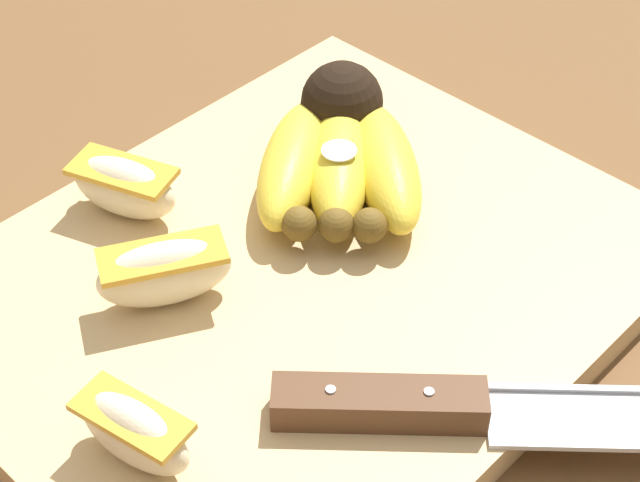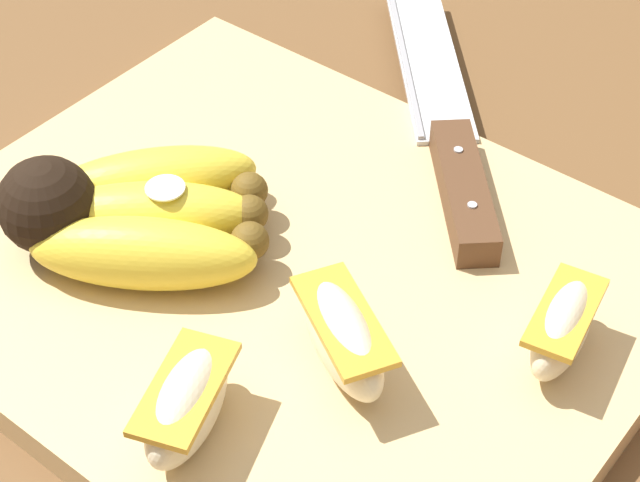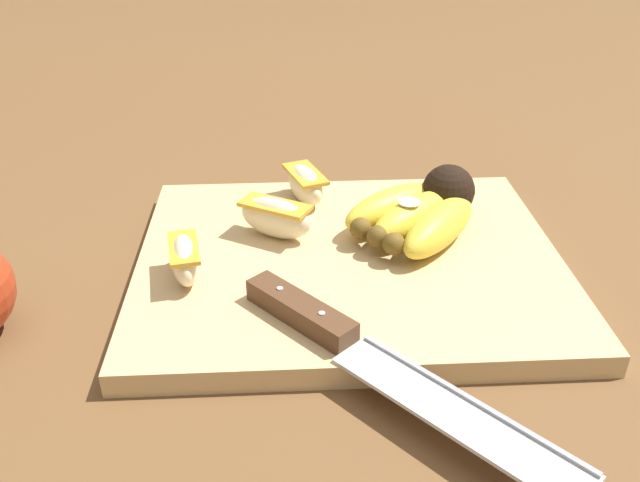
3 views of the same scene
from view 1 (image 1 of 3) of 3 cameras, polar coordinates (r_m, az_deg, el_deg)
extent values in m
plane|color=brown|center=(0.57, 0.93, -3.22)|extent=(6.00, 6.00, 0.00)
cube|color=tan|center=(0.57, -0.98, -2.29)|extent=(0.37, 0.30, 0.02)
sphere|color=black|center=(0.63, 1.21, 7.60)|extent=(0.05, 0.05, 0.05)
ellipsoid|color=yellow|center=(0.60, -1.46, 4.26)|extent=(0.11, 0.09, 0.04)
sphere|color=brown|center=(0.56, -1.08, 0.99)|extent=(0.02, 0.02, 0.02)
ellipsoid|color=yellow|center=(0.60, 1.06, 4.20)|extent=(0.11, 0.10, 0.04)
sphere|color=brown|center=(0.56, 0.90, 0.90)|extent=(0.02, 0.02, 0.02)
ellipsoid|color=yellow|center=(0.60, 3.58, 4.12)|extent=(0.10, 0.11, 0.04)
sphere|color=brown|center=(0.56, 2.63, 0.91)|extent=(0.02, 0.02, 0.02)
cylinder|color=white|center=(0.58, 1.05, 4.97)|extent=(0.02, 0.02, 0.00)
cube|color=#51331E|center=(0.49, 3.24, -8.86)|extent=(0.08, 0.09, 0.02)
cylinder|color=#B2B2B7|center=(0.48, 0.59, -8.12)|extent=(0.01, 0.00, 0.00)
cylinder|color=#B2B2B7|center=(0.48, 5.98, -8.18)|extent=(0.01, 0.01, 0.00)
ellipsoid|color=beige|center=(0.60, -10.64, 2.88)|extent=(0.05, 0.07, 0.04)
cube|color=gold|center=(0.59, -10.78, 3.76)|extent=(0.05, 0.06, 0.00)
ellipsoid|color=beige|center=(0.54, -8.49, -1.77)|extent=(0.07, 0.06, 0.04)
cube|color=gold|center=(0.53, -8.63, -0.81)|extent=(0.07, 0.06, 0.00)
ellipsoid|color=beige|center=(0.47, -10.10, -10.30)|extent=(0.03, 0.06, 0.04)
cube|color=gold|center=(0.47, -10.27, -9.42)|extent=(0.03, 0.06, 0.00)
camera|label=2|loc=(0.57, -51.17, 28.76)|focal=59.88mm
camera|label=3|loc=(0.33, 78.03, -8.71)|focal=37.85mm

